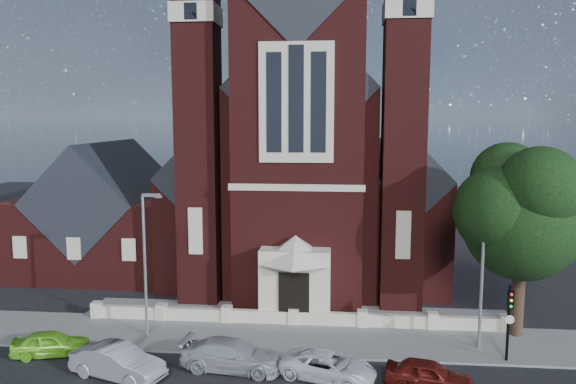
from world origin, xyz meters
name	(u,v)px	position (x,y,z in m)	size (l,w,h in m)	color
ground	(303,283)	(0.00, 15.00, 0.00)	(120.00, 120.00, 0.00)	black
pavement_strip	(291,339)	(0.00, 4.50, 0.00)	(60.00, 5.00, 0.12)	slate
forecourt_paving	(297,314)	(0.00, 8.50, 0.00)	(26.00, 3.00, 0.14)	slate
forecourt_wall	(294,325)	(0.00, 6.50, 0.00)	(24.00, 0.40, 0.90)	#BDB096
church	(310,164)	(0.00, 22.94, 8.19)	(20.01, 34.90, 29.20)	#451412
parish_hall	(109,219)	(-16.00, 18.00, 4.01)	(12.00, 12.20, 10.24)	#451412
street_tree	(526,215)	(12.60, 5.71, 6.96)	(6.40, 6.60, 10.70)	black
street_lamp_left	(146,257)	(-7.91, 4.00, 4.60)	(1.16, 0.22, 8.09)	gray
street_lamp_right	(484,265)	(10.09, 4.00, 4.60)	(1.16, 0.22, 8.09)	gray
traffic_signal	(509,313)	(11.00, 2.43, 2.58)	(0.28, 0.42, 4.00)	black
car_lime_van	(51,343)	(-12.06, 1.15, 0.65)	(1.54, 3.83, 1.31)	#7AD42A
car_silver_a	(118,362)	(-7.69, -0.91, 0.76)	(1.62, 4.63, 1.53)	gray
car_silver_b	(232,355)	(-2.51, 0.43, 0.73)	(2.04, 5.01, 1.45)	#ABAEB3
car_white_suv	(329,366)	(2.19, -0.15, 0.62)	(2.07, 4.49, 1.25)	white
car_dark_red	(429,375)	(6.70, -0.66, 0.66)	(1.57, 3.89, 1.33)	#5B140F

